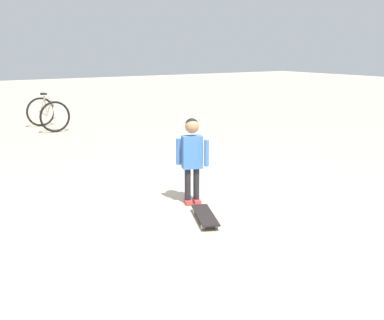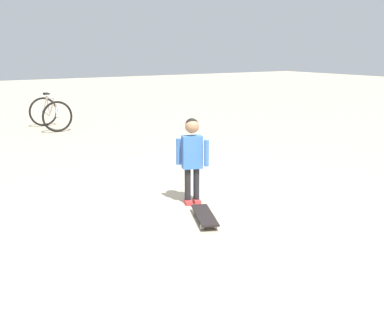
% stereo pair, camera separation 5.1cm
% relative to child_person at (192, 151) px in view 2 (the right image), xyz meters
% --- Properties ---
extents(ground_plane, '(50.00, 50.00, 0.00)m').
position_rel_child_person_xyz_m(ground_plane, '(-0.06, 0.12, -0.66)').
color(ground_plane, tan).
extents(child_person, '(0.30, 0.31, 1.06)m').
position_rel_child_person_xyz_m(child_person, '(0.00, 0.00, 0.00)').
color(child_person, black).
rests_on(child_person, ground).
extents(skateboard, '(0.45, 0.72, 0.07)m').
position_rel_child_person_xyz_m(skateboard, '(0.21, 0.59, -0.60)').
color(skateboard, black).
rests_on(skateboard, ground).
extents(bicycle_mid, '(0.75, 1.10, 0.85)m').
position_rel_child_person_xyz_m(bicycle_mid, '(-0.12, -6.46, -0.28)').
color(bicycle_mid, black).
rests_on(bicycle_mid, ground).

